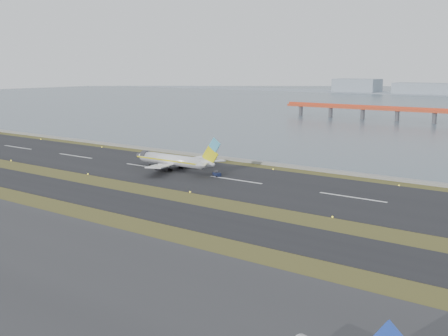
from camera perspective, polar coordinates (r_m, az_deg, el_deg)
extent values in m
plane|color=#3B4518|center=(156.59, -5.25, -3.01)|extent=(1000.00, 1000.00, 0.00)
cube|color=black|center=(148.19, -8.38, -3.83)|extent=(1000.00, 18.00, 0.10)
cube|color=black|center=(179.36, 1.19, -1.23)|extent=(1000.00, 45.00, 0.10)
cube|color=gray|center=(203.94, 6.13, 0.26)|extent=(1000.00, 2.50, 1.00)
cylinder|color=#4C4C51|center=(405.55, 10.77, 5.51)|extent=(2.80, 2.80, 7.00)
cube|color=#8F9CA9|center=(800.93, 13.35, 8.17)|extent=(60.00, 35.00, 18.00)
cube|color=#8F9CA9|center=(766.20, 20.26, 7.57)|extent=(90.00, 35.00, 14.00)
cylinder|color=white|center=(197.45, -5.28, 0.82)|extent=(28.00, 3.80, 3.80)
cone|color=white|center=(208.14, -8.47, 1.25)|extent=(3.20, 3.80, 3.80)
cone|color=white|center=(187.02, -1.60, 0.42)|extent=(5.00, 3.80, 3.80)
cube|color=yellow|center=(196.05, -5.66, 0.75)|extent=(31.00, 0.06, 0.45)
cube|color=yellow|center=(198.85, -4.91, 0.90)|extent=(31.00, 0.06, 0.45)
cube|color=white|center=(189.96, -6.51, 0.21)|extent=(11.31, 15.89, 1.66)
cube|color=white|center=(202.43, -3.20, 0.89)|extent=(11.31, 15.89, 1.66)
cylinder|color=#38373C|center=(193.11, -6.36, 0.01)|extent=(4.20, 2.10, 2.10)
cylinder|color=#38373C|center=(201.85, -4.02, 0.50)|extent=(4.20, 2.10, 2.10)
cube|color=yellow|center=(186.05, -1.42, 1.28)|extent=(6.80, 0.35, 6.85)
cube|color=#4EB3DE|center=(184.34, -0.96, 2.35)|extent=(4.85, 0.37, 4.90)
cube|color=white|center=(183.84, -2.27, 0.40)|extent=(5.64, 6.80, 0.22)
cube|color=white|center=(189.70, -0.82, 0.72)|extent=(5.64, 6.80, 0.22)
cylinder|color=black|center=(205.43, -7.54, 0.29)|extent=(0.80, 0.28, 0.80)
cylinder|color=black|center=(194.93, -5.49, -0.19)|extent=(1.00, 0.38, 1.00)
cylinder|color=black|center=(199.02, -4.41, 0.05)|extent=(1.00, 0.38, 1.00)
cube|color=#141B37|center=(184.82, -0.73, -0.64)|extent=(3.27, 2.50, 1.08)
cube|color=#38373C|center=(184.98, -0.79, -0.40)|extent=(1.64, 1.70, 0.63)
cylinder|color=black|center=(185.36, -1.08, -0.76)|extent=(0.69, 0.47, 0.63)
cylinder|color=black|center=(186.12, -0.71, -0.72)|extent=(0.69, 0.47, 0.63)
cylinder|color=black|center=(183.71, -0.75, -0.86)|extent=(0.69, 0.47, 0.63)
cylinder|color=black|center=(184.48, -0.38, -0.81)|extent=(0.69, 0.47, 0.63)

